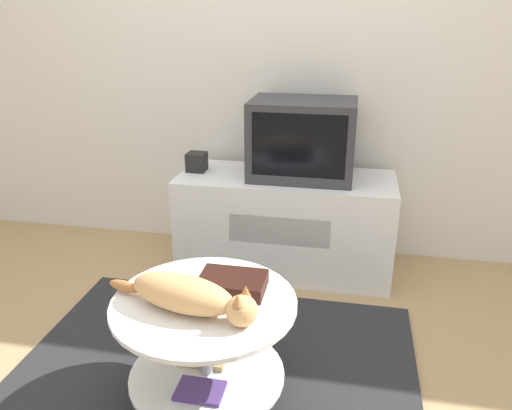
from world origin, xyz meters
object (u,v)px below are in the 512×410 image
cat (189,295)px  speaker (197,162)px  dvd_box (232,283)px  tv (303,139)px

cat → speaker: bearing=120.0°
dvd_box → cat: cat is taller
dvd_box → cat: bearing=-125.3°
tv → speaker: 0.61m
speaker → tv: bearing=1.5°
speaker → dvd_box: bearing=-66.3°
tv → dvd_box: size_ratio=2.30×
speaker → cat: bearing=-73.9°
speaker → dvd_box: speaker is taller
speaker → dvd_box: 1.16m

